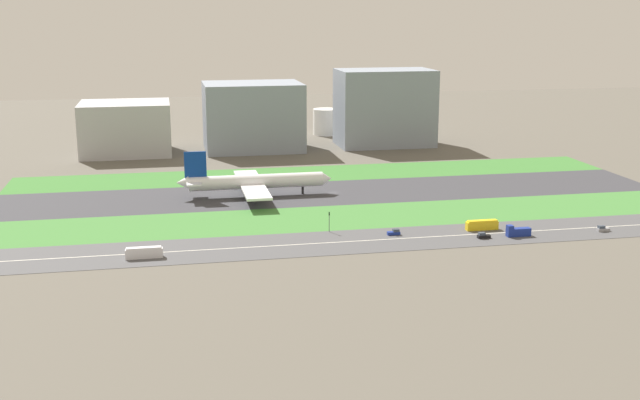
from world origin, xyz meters
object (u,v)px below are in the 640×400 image
(bus_1, at_px, (144,253))
(fuel_tank_west, at_px, (326,122))
(traffic_light, at_px, (329,220))
(airliner, at_px, (252,182))
(car_0, at_px, (483,236))
(terminal_building, at_px, (126,128))
(car_2, at_px, (603,229))
(office_tower, at_px, (385,108))
(hangar_building, at_px, (253,116))
(truck_0, at_px, (518,232))
(car_1, at_px, (394,232))
(bus_0, at_px, (482,225))

(bus_1, xyz_separation_m, fuel_tank_west, (107.65, 237.00, 6.23))
(traffic_light, bearing_deg, airliner, 108.49)
(bus_1, distance_m, car_0, 113.38)
(traffic_light, bearing_deg, terminal_building, 113.43)
(car_2, relative_size, office_tower, 0.08)
(car_0, xyz_separation_m, traffic_light, (-50.07, 17.99, 3.37))
(hangar_building, bearing_deg, car_2, -62.18)
(airliner, height_order, truck_0, airliner)
(car_2, bearing_deg, bus_1, 0.00)
(traffic_light, height_order, fuel_tank_west, fuel_tank_west)
(hangar_building, relative_size, fuel_tank_west, 3.30)
(terminal_building, bearing_deg, car_1, -62.00)
(bus_0, xyz_separation_m, hangar_building, (-60.17, 182.00, 16.70))
(fuel_tank_west, bearing_deg, airliner, -112.05)
(office_tower, bearing_deg, airliner, -128.07)
(car_1, distance_m, car_2, 74.14)
(truck_0, relative_size, traffic_light, 1.17)
(office_tower, bearing_deg, truck_0, -91.96)
(airliner, relative_size, hangar_building, 1.22)
(traffic_light, xyz_separation_m, hangar_building, (-6.46, 174.01, 14.23))
(car_1, xyz_separation_m, car_0, (28.67, -10.00, 0.00))
(bus_0, bearing_deg, car_2, -13.66)
(car_0, relative_size, hangar_building, 0.08)
(car_0, distance_m, office_tower, 194.06)
(airliner, distance_m, car_0, 105.03)
(bus_1, bearing_deg, fuel_tank_west, -114.43)
(bus_0, bearing_deg, hangar_building, 108.29)
(truck_0, distance_m, fuel_tank_west, 237.79)
(truck_0, bearing_deg, car_1, -13.62)
(truck_0, height_order, terminal_building, terminal_building)
(airliner, xyz_separation_m, truck_0, (82.73, -78.00, -4.56))
(bus_1, xyz_separation_m, terminal_building, (-12.08, 192.00, 12.13))
(car_0, relative_size, fuel_tank_west, 0.27)
(car_1, bearing_deg, bus_0, -0.00)
(bus_0, relative_size, office_tower, 0.22)
(car_1, relative_size, traffic_light, 0.61)
(car_2, distance_m, truck_0, 32.21)
(bus_0, xyz_separation_m, traffic_light, (-53.71, 7.99, 2.47))
(bus_0, xyz_separation_m, truck_0, (8.95, -10.00, -0.15))
(terminal_building, distance_m, office_tower, 144.82)
(hangar_building, distance_m, fuel_tank_west, 68.67)
(airliner, height_order, office_tower, office_tower)
(car_0, relative_size, terminal_building, 0.09)
(bus_0, bearing_deg, bus_1, -175.12)
(office_tower, bearing_deg, terminal_building, 180.00)
(traffic_light, xyz_separation_m, office_tower, (69.23, 174.01, 17.31))
(car_0, relative_size, office_tower, 0.08)
(airliner, distance_m, fuel_tank_west, 171.56)
(car_2, xyz_separation_m, terminal_building, (-170.25, 192.00, 13.02))
(airliner, distance_m, bus_1, 89.29)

